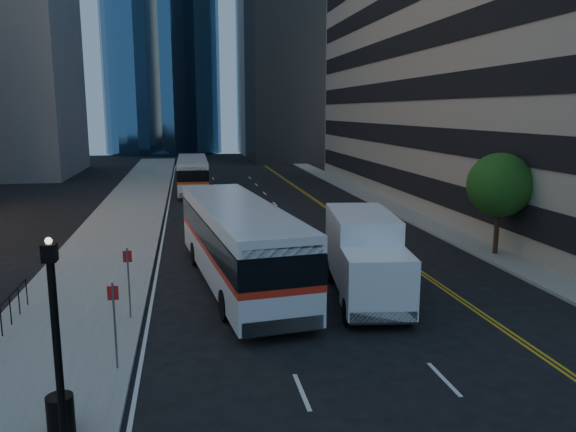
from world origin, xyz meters
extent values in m
plane|color=black|center=(0.00, 0.00, 0.00)|extent=(160.00, 160.00, 0.00)
cube|color=gray|center=(-10.50, 25.00, 0.07)|extent=(5.00, 90.00, 0.15)
cube|color=gray|center=(9.00, 25.00, 0.07)|extent=(2.00, 90.00, 0.15)
cylinder|color=#332114|center=(9.00, 8.00, 1.25)|extent=(0.24, 0.24, 2.20)
sphere|color=#144513|center=(9.00, 8.00, 3.65)|extent=(3.20, 3.20, 3.20)
cylinder|color=black|center=(-9.00, -6.00, 2.25)|extent=(0.16, 0.16, 4.20)
cube|color=black|center=(-9.00, -6.00, 4.53)|extent=(0.28, 0.28, 0.36)
cube|color=silver|center=(-4.27, 5.65, 1.00)|extent=(4.49, 13.56, 1.22)
cube|color=red|center=(-4.27, 5.65, 1.72)|extent=(4.51, 13.58, 0.24)
cube|color=black|center=(-4.27, 5.65, 2.33)|extent=(4.51, 13.58, 1.00)
cube|color=silver|center=(-4.27, 5.65, 3.16)|extent=(4.49, 13.56, 0.55)
cylinder|color=black|center=(-5.10, 1.53, 0.55)|extent=(0.47, 1.14, 1.11)
cylinder|color=black|center=(-2.47, 1.85, 0.55)|extent=(0.47, 1.14, 1.11)
cylinder|color=black|center=(-6.02, 9.01, 0.55)|extent=(0.47, 1.14, 1.11)
cylinder|color=black|center=(-3.40, 9.34, 0.55)|extent=(0.47, 1.14, 1.11)
cube|color=silver|center=(-5.79, 34.17, 0.88)|extent=(2.62, 11.80, 1.08)
cube|color=#C74312|center=(-5.79, 34.17, 1.52)|extent=(2.64, 11.82, 0.22)
cube|color=black|center=(-5.79, 34.17, 2.06)|extent=(2.64, 11.82, 0.88)
cube|color=silver|center=(-5.79, 34.17, 2.80)|extent=(2.62, 11.80, 0.49)
cylinder|color=black|center=(-6.97, 30.64, 0.49)|extent=(0.30, 0.98, 0.98)
cylinder|color=black|center=(-4.66, 30.63, 0.49)|extent=(0.30, 0.98, 0.98)
cylinder|color=black|center=(-6.93, 37.32, 0.49)|extent=(0.30, 0.98, 0.98)
cylinder|color=black|center=(-4.62, 37.31, 0.49)|extent=(0.30, 0.98, 0.98)
cube|color=white|center=(0.08, 0.41, 1.42)|extent=(2.62, 2.45, 2.06)
cube|color=black|center=(-0.04, -0.51, 1.81)|extent=(2.14, 0.35, 1.08)
cube|color=white|center=(0.54, 3.81, 2.01)|extent=(2.96, 4.98, 2.55)
cube|color=black|center=(0.40, 2.74, 0.54)|extent=(2.61, 6.65, 0.25)
cylinder|color=black|center=(-0.99, 0.36, 0.47)|extent=(0.40, 0.97, 0.94)
cylinder|color=black|center=(1.10, 0.07, 0.47)|extent=(0.40, 0.97, 0.94)
cylinder|color=black|center=(-0.33, 5.22, 0.47)|extent=(0.40, 0.97, 0.94)
cylinder|color=black|center=(1.76, 4.93, 0.47)|extent=(0.40, 0.97, 0.94)
cylinder|color=black|center=(-9.24, -5.16, 0.60)|extent=(0.76, 0.76, 0.90)
camera|label=1|loc=(-6.28, -17.36, 7.27)|focal=35.00mm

